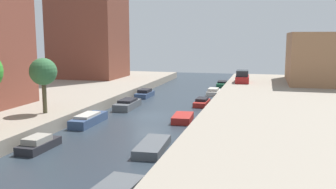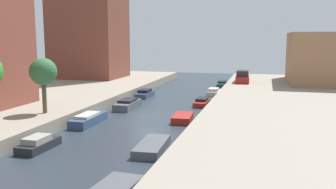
{
  "view_description": "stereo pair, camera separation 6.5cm",
  "coord_description": "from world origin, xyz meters",
  "px_view_note": "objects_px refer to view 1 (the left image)",
  "views": [
    {
      "loc": [
        9.97,
        -31.18,
        7.07
      ],
      "look_at": [
        0.71,
        4.13,
        1.41
      ],
      "focal_mm": 39.54,
      "sensor_mm": 36.0,
      "label": 1
    },
    {
      "loc": [
        10.03,
        -31.17,
        7.07
      ],
      "look_at": [
        0.71,
        4.13,
        1.41
      ],
      "focal_mm": 39.54,
      "sensor_mm": 36.0,
      "label": 2
    }
  ],
  "objects_px": {
    "street_tree_2": "(43,72)",
    "moored_boat_left_4": "(145,94)",
    "moored_boat_left_2": "(89,119)",
    "moored_boat_left_1": "(39,144)",
    "moored_boat_right_3": "(202,102)",
    "low_block_right": "(327,58)",
    "moored_boat_left_3": "(128,104)",
    "moored_boat_right_5": "(222,84)",
    "moored_boat_right_1": "(153,146)",
    "apartment_tower_far": "(87,0)",
    "moored_boat_right_4": "(214,92)",
    "parked_car": "(242,77)",
    "moored_boat_right_2": "(183,118)"
  },
  "relations": [
    {
      "from": "moored_boat_right_1",
      "to": "moored_boat_right_3",
      "type": "height_order",
      "value": "moored_boat_right_3"
    },
    {
      "from": "apartment_tower_far",
      "to": "parked_car",
      "type": "xyz_separation_m",
      "value": [
        23.07,
        -0.63,
        -10.92
      ]
    },
    {
      "from": "moored_boat_left_2",
      "to": "moored_boat_right_5",
      "type": "relative_size",
      "value": 1.13
    },
    {
      "from": "apartment_tower_far",
      "to": "moored_boat_right_4",
      "type": "distance_m",
      "value": 24.2
    },
    {
      "from": "street_tree_2",
      "to": "parked_car",
      "type": "xyz_separation_m",
      "value": [
        14.2,
        25.14,
        -2.62
      ]
    },
    {
      "from": "street_tree_2",
      "to": "moored_boat_right_2",
      "type": "distance_m",
      "value": 11.98
    },
    {
      "from": "moored_boat_left_2",
      "to": "moored_boat_left_4",
      "type": "distance_m",
      "value": 14.5
    },
    {
      "from": "apartment_tower_far",
      "to": "moored_boat_left_3",
      "type": "height_order",
      "value": "apartment_tower_far"
    },
    {
      "from": "parked_car",
      "to": "moored_boat_right_4",
      "type": "bearing_deg",
      "value": -119.34
    },
    {
      "from": "apartment_tower_far",
      "to": "parked_car",
      "type": "distance_m",
      "value": 25.53
    },
    {
      "from": "parked_car",
      "to": "moored_boat_right_5",
      "type": "height_order",
      "value": "parked_car"
    },
    {
      "from": "moored_boat_left_2",
      "to": "moored_boat_right_2",
      "type": "height_order",
      "value": "moored_boat_left_2"
    },
    {
      "from": "parked_car",
      "to": "moored_boat_right_5",
      "type": "xyz_separation_m",
      "value": [
        -3.01,
        2.69,
        -1.34
      ]
    },
    {
      "from": "moored_boat_right_5",
      "to": "moored_boat_right_1",
      "type": "bearing_deg",
      "value": -91.3
    },
    {
      "from": "moored_boat_left_1",
      "to": "moored_boat_right_4",
      "type": "bearing_deg",
      "value": 73.39
    },
    {
      "from": "moored_boat_right_3",
      "to": "street_tree_2",
      "type": "bearing_deg",
      "value": -132.38
    },
    {
      "from": "street_tree_2",
      "to": "moored_boat_right_4",
      "type": "xyz_separation_m",
      "value": [
        11.05,
        19.53,
        -3.95
      ]
    },
    {
      "from": "apartment_tower_far",
      "to": "moored_boat_left_4",
      "type": "distance_m",
      "value": 19.99
    },
    {
      "from": "street_tree_2",
      "to": "moored_boat_left_4",
      "type": "xyz_separation_m",
      "value": [
        3.31,
        15.65,
        -3.92
      ]
    },
    {
      "from": "low_block_right",
      "to": "parked_car",
      "type": "distance_m",
      "value": 11.49
    },
    {
      "from": "apartment_tower_far",
      "to": "moored_boat_left_4",
      "type": "relative_size",
      "value": 6.69
    },
    {
      "from": "moored_boat_right_4",
      "to": "moored_boat_right_5",
      "type": "xyz_separation_m",
      "value": [
        0.14,
        8.29,
        -0.01
      ]
    },
    {
      "from": "apartment_tower_far",
      "to": "street_tree_2",
      "type": "xyz_separation_m",
      "value": [
        8.87,
        -25.77,
        -8.3
      ]
    },
    {
      "from": "moored_boat_left_1",
      "to": "moored_boat_right_5",
      "type": "bearing_deg",
      "value": 77.08
    },
    {
      "from": "moored_boat_left_3",
      "to": "moored_boat_left_4",
      "type": "distance_m",
      "value": 7.29
    },
    {
      "from": "street_tree_2",
      "to": "apartment_tower_far",
      "type": "bearing_deg",
      "value": 108.99
    },
    {
      "from": "apartment_tower_far",
      "to": "moored_boat_left_3",
      "type": "distance_m",
      "value": 24.78
    },
    {
      "from": "apartment_tower_far",
      "to": "moored_boat_left_2",
      "type": "xyz_separation_m",
      "value": [
        12.13,
        -24.62,
        -12.2
      ]
    },
    {
      "from": "low_block_right",
      "to": "moored_boat_right_4",
      "type": "relative_size",
      "value": 3.81
    },
    {
      "from": "parked_car",
      "to": "moored_boat_right_1",
      "type": "height_order",
      "value": "parked_car"
    },
    {
      "from": "moored_boat_left_1",
      "to": "moored_boat_left_4",
      "type": "relative_size",
      "value": 0.92
    },
    {
      "from": "moored_boat_left_2",
      "to": "moored_boat_right_4",
      "type": "xyz_separation_m",
      "value": [
        7.79,
        18.39,
        -0.05
      ]
    },
    {
      "from": "moored_boat_right_1",
      "to": "moored_boat_right_2",
      "type": "relative_size",
      "value": 1.32
    },
    {
      "from": "apartment_tower_far",
      "to": "moored_boat_right_2",
      "type": "bearing_deg",
      "value": -48.2
    },
    {
      "from": "moored_boat_left_4",
      "to": "moored_boat_left_1",
      "type": "bearing_deg",
      "value": -89.74
    },
    {
      "from": "street_tree_2",
      "to": "moored_boat_left_1",
      "type": "relative_size",
      "value": 1.4
    },
    {
      "from": "moored_boat_left_3",
      "to": "parked_car",
      "type": "bearing_deg",
      "value": 58.42
    },
    {
      "from": "moored_boat_right_3",
      "to": "apartment_tower_far",
      "type": "bearing_deg",
      "value": 144.91
    },
    {
      "from": "parked_car",
      "to": "moored_boat_left_4",
      "type": "bearing_deg",
      "value": -138.94
    },
    {
      "from": "moored_boat_left_2",
      "to": "moored_boat_right_3",
      "type": "height_order",
      "value": "moored_boat_left_2"
    },
    {
      "from": "apartment_tower_far",
      "to": "moored_boat_left_4",
      "type": "xyz_separation_m",
      "value": [
        12.18,
        -10.12,
        -12.21
      ]
    },
    {
      "from": "moored_boat_right_1",
      "to": "moored_boat_left_4",
      "type": "bearing_deg",
      "value": 109.61
    },
    {
      "from": "apartment_tower_far",
      "to": "moored_boat_left_4",
      "type": "height_order",
      "value": "apartment_tower_far"
    },
    {
      "from": "parked_car",
      "to": "moored_boat_right_4",
      "type": "xyz_separation_m",
      "value": [
        -3.15,
        -5.6,
        -1.33
      ]
    },
    {
      "from": "moored_boat_left_2",
      "to": "street_tree_2",
      "type": "bearing_deg",
      "value": -160.65
    },
    {
      "from": "moored_boat_left_2",
      "to": "moored_boat_right_4",
      "type": "relative_size",
      "value": 1.36
    },
    {
      "from": "moored_boat_left_2",
      "to": "moored_boat_right_3",
      "type": "relative_size",
      "value": 1.35
    },
    {
      "from": "moored_boat_right_3",
      "to": "low_block_right",
      "type": "bearing_deg",
      "value": 47.48
    },
    {
      "from": "street_tree_2",
      "to": "low_block_right",
      "type": "bearing_deg",
      "value": 47.54
    },
    {
      "from": "moored_boat_left_3",
      "to": "moored_boat_right_5",
      "type": "height_order",
      "value": "moored_boat_left_3"
    }
  ]
}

